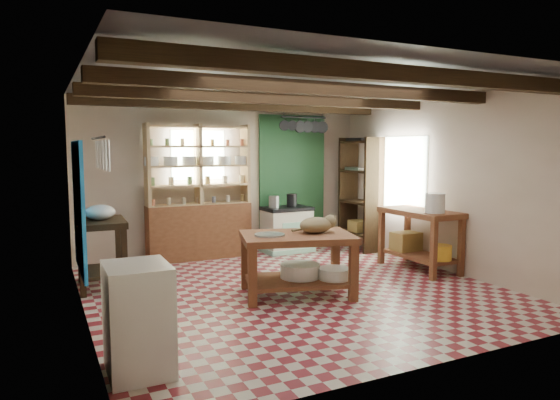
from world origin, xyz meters
name	(u,v)px	position (x,y,z in m)	size (l,w,h in m)	color
floor	(294,290)	(0.00, 0.00, -0.01)	(5.00, 5.00, 0.02)	maroon
ceiling	(294,84)	(0.00, 0.00, 2.60)	(5.00, 5.00, 0.02)	#45454A
wall_back	(227,178)	(0.00, 2.50, 1.30)	(5.00, 0.04, 2.60)	beige
wall_front	(436,212)	(0.00, -2.50, 1.30)	(5.00, 0.04, 2.60)	beige
wall_left	(81,198)	(-2.50, 0.00, 1.30)	(0.04, 5.00, 2.60)	beige
wall_right	(444,183)	(2.50, 0.00, 1.30)	(0.04, 5.00, 2.60)	beige
ceiling_beams	(294,94)	(0.00, 0.00, 2.48)	(5.00, 3.80, 0.15)	black
blue_wall_patch	(79,207)	(-2.47, 0.90, 1.10)	(0.04, 1.40, 1.60)	#1A7AC7
green_wall_patch	(292,179)	(1.25, 2.47, 1.25)	(1.30, 0.04, 2.30)	#1C4625
window_back	(198,155)	(-0.50, 2.48, 1.70)	(0.90, 0.02, 0.80)	silver
window_right	(399,173)	(2.48, 1.00, 1.40)	(0.02, 1.30, 1.20)	silver
utensil_rail	(98,153)	(-2.44, -1.20, 1.78)	(0.06, 0.90, 0.28)	black
pot_rack	(304,127)	(1.25, 2.05, 2.18)	(0.86, 0.12, 0.36)	black
shelving_unit	(199,192)	(-0.55, 2.31, 1.10)	(1.70, 0.34, 2.20)	tan
tall_rack	(361,194)	(2.28, 1.80, 1.00)	(0.40, 0.86, 2.00)	black
work_table	(297,264)	(-0.06, -0.21, 0.38)	(1.35, 0.90, 0.76)	brown
stove	(287,229)	(0.98, 2.15, 0.40)	(0.81, 0.55, 0.79)	beige
prep_table	(101,254)	(-2.20, 1.20, 0.45)	(0.61, 0.88, 0.89)	black
white_cabinet	(138,319)	(-2.22, -1.55, 0.45)	(0.50, 0.60, 0.89)	silver
right_counter	(419,240)	(2.18, 0.13, 0.45)	(0.63, 1.26, 0.90)	brown
cat	(316,225)	(0.19, -0.23, 0.86)	(0.43, 0.33, 0.20)	#9C865B
steel_tray	(270,235)	(-0.41, -0.16, 0.77)	(0.37, 0.37, 0.02)	#A4A3AB
basin_large	(300,271)	(0.00, -0.17, 0.29)	(0.50, 0.50, 0.17)	silver
basin_small	(334,274)	(0.34, -0.43, 0.27)	(0.40, 0.40, 0.14)	silver
kettle_left	(274,202)	(0.73, 2.14, 0.89)	(0.18, 0.18, 0.20)	#A4A3AB
kettle_right	(292,200)	(1.08, 2.15, 0.90)	(0.18, 0.18, 0.22)	black
enamel_bowl	(100,212)	(-2.20, 1.20, 0.99)	(0.39, 0.39, 0.19)	silver
white_bucket	(435,203)	(2.13, -0.22, 1.04)	(0.28, 0.28, 0.28)	silver
wicker_basket	(406,241)	(2.18, 0.43, 0.38)	(0.40, 0.32, 0.28)	olive
yellow_tub	(441,252)	(2.18, -0.32, 0.35)	(0.29, 0.29, 0.21)	gold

